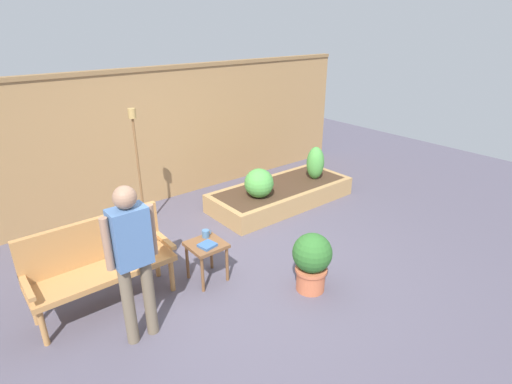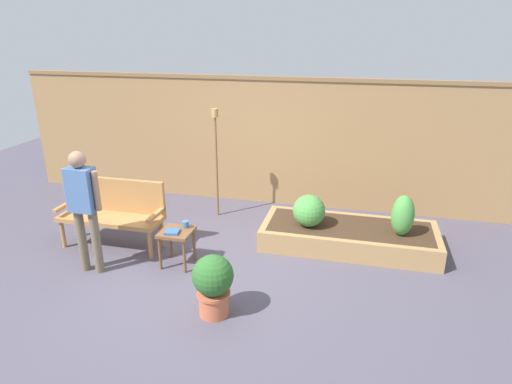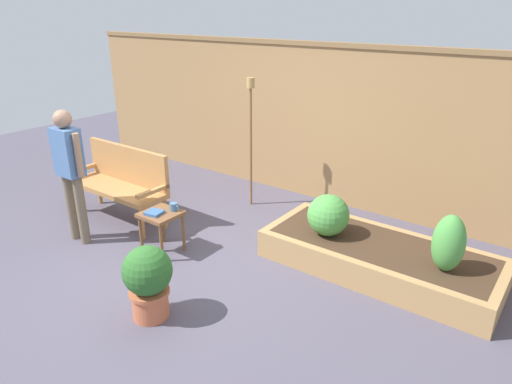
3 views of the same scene
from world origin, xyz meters
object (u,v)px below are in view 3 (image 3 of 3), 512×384
(book_on_table, at_px, (154,213))
(person_by_bench, at_px, (70,166))
(shrub_near_bench, at_px, (328,215))
(garden_bench, at_px, (122,178))
(tiki_torch, at_px, (251,121))
(cup_on_table, at_px, (174,207))
(shrub_far_corner, at_px, (449,243))
(side_table, at_px, (161,219))
(potted_boxwood, at_px, (148,279))

(book_on_table, bearing_deg, person_by_bench, -170.85)
(book_on_table, xyz_separation_m, shrub_near_bench, (1.58, 1.02, 0.03))
(garden_bench, xyz_separation_m, tiki_torch, (1.07, 1.32, 0.65))
(cup_on_table, xyz_separation_m, book_on_table, (-0.10, -0.19, -0.03))
(shrub_far_corner, bearing_deg, person_by_bench, -160.28)
(cup_on_table, xyz_separation_m, shrub_near_bench, (1.48, 0.83, -0.00))
(garden_bench, distance_m, side_table, 1.14)
(shrub_near_bench, xyz_separation_m, tiki_torch, (-1.57, 0.71, 0.67))
(garden_bench, bearing_deg, shrub_far_corner, 8.95)
(side_table, distance_m, cup_on_table, 0.20)
(cup_on_table, height_order, shrub_near_bench, shrub_near_bench)
(cup_on_table, bearing_deg, person_by_bench, -153.81)
(garden_bench, distance_m, shrub_near_bench, 2.71)
(garden_bench, height_order, potted_boxwood, garden_bench)
(potted_boxwood, bearing_deg, garden_bench, 146.75)
(potted_boxwood, xyz_separation_m, shrub_far_corner, (1.99, 1.84, 0.19))
(book_on_table, distance_m, person_by_bench, 1.11)
(potted_boxwood, bearing_deg, cup_on_table, 125.31)
(person_by_bench, bearing_deg, cup_on_table, 26.19)
(person_by_bench, bearing_deg, shrub_far_corner, 19.72)
(shrub_near_bench, bearing_deg, cup_on_table, -150.73)
(cup_on_table, height_order, tiki_torch, tiki_torch)
(cup_on_table, height_order, potted_boxwood, potted_boxwood)
(book_on_table, relative_size, shrub_far_corner, 0.31)
(cup_on_table, xyz_separation_m, potted_boxwood, (0.72, -1.01, -0.14))
(potted_boxwood, distance_m, person_by_bench, 1.93)
(shrub_far_corner, xyz_separation_m, tiki_torch, (-2.80, 0.71, 0.61))
(book_on_table, xyz_separation_m, potted_boxwood, (0.82, -0.82, -0.11))
(side_table, distance_m, shrub_far_corner, 2.95)
(potted_boxwood, bearing_deg, person_by_bench, 164.73)
(cup_on_table, height_order, person_by_bench, person_by_bench)
(potted_boxwood, xyz_separation_m, shrub_near_bench, (0.76, 1.84, 0.14))
(side_table, distance_m, tiki_torch, 1.84)
(tiki_torch, xyz_separation_m, person_by_bench, (-0.98, -2.06, -0.26))
(cup_on_table, distance_m, book_on_table, 0.22)
(cup_on_table, distance_m, shrub_near_bench, 1.69)
(potted_boxwood, distance_m, shrub_far_corner, 2.72)
(garden_bench, height_order, book_on_table, garden_bench)
(side_table, distance_m, person_by_bench, 1.19)
(shrub_far_corner, bearing_deg, cup_on_table, -163.00)
(shrub_near_bench, xyz_separation_m, shrub_far_corner, (1.23, 0.00, 0.06))
(cup_on_table, bearing_deg, shrub_far_corner, 17.00)
(side_table, relative_size, book_on_table, 2.80)
(potted_boxwood, bearing_deg, book_on_table, 135.01)
(shrub_far_corner, distance_m, person_by_bench, 4.02)
(shrub_far_corner, bearing_deg, tiki_torch, 165.77)
(garden_bench, height_order, tiki_torch, tiki_torch)
(shrub_far_corner, bearing_deg, garden_bench, -171.05)
(shrub_far_corner, relative_size, tiki_torch, 0.32)
(tiki_torch, bearing_deg, garden_bench, -129.00)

